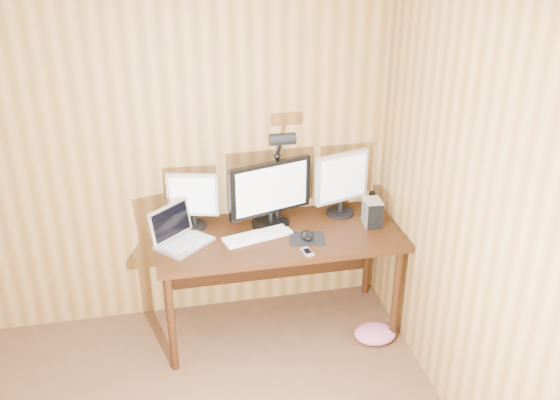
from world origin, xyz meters
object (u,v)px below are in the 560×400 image
object	(u,v)px
desk_lamp	(280,163)
speaker	(372,199)
mouse	(307,236)
hard_drive	(372,212)
monitor_center	(270,193)
monitor_right	(342,182)
keyboard	(257,236)
laptop	(179,234)
desk	(276,244)
phone	(307,252)
monitor_left	(193,199)

from	to	relation	value
desk_lamp	speaker	bearing A→B (deg)	8.12
mouse	hard_drive	distance (m)	0.50
monitor_center	monitor_right	world-z (taller)	monitor_center
monitor_center	keyboard	distance (m)	0.29
laptop	keyboard	distance (m)	0.51
laptop	speaker	world-z (taller)	laptop
laptop	speaker	xyz separation A→B (m)	(1.38, 0.25, -0.01)
laptop	desk_lamp	size ratio (longest dim) A/B	0.59
desk	desk_lamp	size ratio (longest dim) A/B	2.23
phone	desk	bearing A→B (deg)	100.16
phone	desk_lamp	world-z (taller)	desk_lamp
hard_drive	desk_lamp	size ratio (longest dim) A/B	0.25
desk	monitor_right	world-z (taller)	monitor_right
laptop	mouse	size ratio (longest dim) A/B	3.63
desk_lamp	monitor_right	bearing A→B (deg)	4.87
monitor_center	monitor_left	bearing A→B (deg)	154.52
monitor_center	desk	bearing A→B (deg)	-81.47
desk	monitor_right	bearing A→B (deg)	14.29
laptop	hard_drive	world-z (taller)	laptop
phone	desk_lamp	xyz separation A→B (m)	(-0.09, 0.41, 0.44)
keyboard	monitor_center	bearing A→B (deg)	36.73
mouse	desk_lamp	size ratio (longest dim) A/B	0.16
monitor_right	keyboard	xyz separation A→B (m)	(-0.62, -0.21, -0.23)
phone	laptop	bearing A→B (deg)	149.45
monitor_right	keyboard	distance (m)	0.70
monitor_center	monitor_right	size ratio (longest dim) A/B	1.26
keyboard	speaker	distance (m)	0.92
hard_drive	speaker	world-z (taller)	hard_drive
monitor_left	monitor_right	xyz separation A→B (m)	(1.01, -0.01, 0.04)
monitor_center	laptop	bearing A→B (deg)	173.85
monitor_left	phone	world-z (taller)	monitor_left
laptop	speaker	size ratio (longest dim) A/B	3.88
speaker	desk	bearing A→B (deg)	-164.92
desk	monitor_right	size ratio (longest dim) A/B	3.54
monitor_center	keyboard	size ratio (longest dim) A/B	1.21
monitor_left	speaker	world-z (taller)	monitor_left
speaker	desk_lamp	distance (m)	0.81
laptop	keyboard	size ratio (longest dim) A/B	0.89
desk	monitor_left	size ratio (longest dim) A/B	4.16
desk	laptop	bearing A→B (deg)	-175.06
desk_lamp	laptop	bearing A→B (deg)	-173.26
mouse	speaker	bearing A→B (deg)	43.34
monitor_left	speaker	xyz separation A→B (m)	(1.26, 0.06, -0.15)
phone	monitor_left	bearing A→B (deg)	133.72
monitor_right	phone	world-z (taller)	monitor_right
desk	monitor_center	xyz separation A→B (m)	(-0.03, 0.06, 0.36)
phone	keyboard	bearing A→B (deg)	126.21
laptop	monitor_right	bearing A→B (deg)	-32.52
laptop	hard_drive	distance (m)	1.29
hard_drive	phone	world-z (taller)	hard_drive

